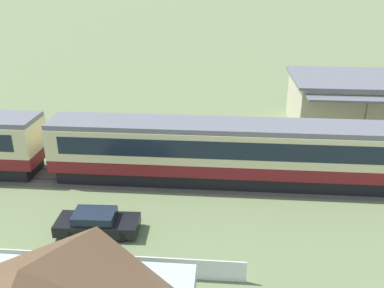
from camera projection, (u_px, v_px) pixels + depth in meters
name	position (u px, v px, depth m)	size (l,w,h in m)	color
ground_plane	(381.00, 182.00, 26.26)	(600.00, 600.00, 0.00)	#707F51
passenger_train	(228.00, 150.00, 25.44)	(68.21, 3.00, 4.00)	maroon
railway_track	(140.00, 178.00, 26.74)	(124.96, 3.60, 0.04)	#665B51
station_building	(346.00, 102.00, 34.84)	(9.61, 9.36, 4.42)	beige
parked_car_black	(97.00, 223.00, 20.91)	(4.28, 1.85, 1.21)	black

